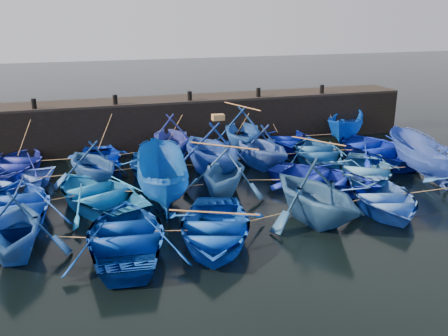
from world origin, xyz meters
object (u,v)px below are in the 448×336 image
object	(u,v)px
boat_20	(14,226)
boat_0	(16,163)
boat_13	(18,204)
boat_8	(154,167)
wooden_crate	(218,117)

from	to	relation	value
boat_20	boat_0	bearing A→B (deg)	98.02
boat_13	boat_8	bearing A→B (deg)	-153.57
boat_13	boat_20	world-z (taller)	boat_20
boat_0	boat_8	xyz separation A→B (m)	(6.10, -2.47, -0.01)
wooden_crate	boat_20	bearing A→B (deg)	-144.49
boat_13	wooden_crate	xyz separation A→B (m)	(8.52, 2.73, 2.18)
boat_0	boat_20	distance (m)	8.77
boat_13	boat_0	bearing A→B (deg)	-86.73
boat_8	boat_13	world-z (taller)	boat_13
boat_20	wooden_crate	xyz separation A→B (m)	(8.32, 5.94, 1.69)
boat_8	boat_13	bearing A→B (deg)	-150.66
boat_0	boat_8	bearing A→B (deg)	175.50
boat_20	boat_13	bearing A→B (deg)	96.81
boat_0	wooden_crate	world-z (taller)	wooden_crate
boat_13	boat_20	bearing A→B (deg)	91.36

